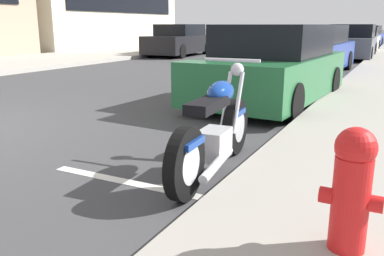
# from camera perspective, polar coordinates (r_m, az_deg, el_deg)

# --- Properties ---
(sidewalk_far_curb) EXTENTS (120.00, 5.00, 0.14)m
(sidewalk_far_curb) POSITION_cam_1_polar(r_m,az_deg,el_deg) (19.86, -14.03, 9.87)
(sidewalk_far_curb) COLOR #ADA89E
(sidewalk_far_curb) RESTS_ON ground
(parking_stall_stripe) EXTENTS (0.12, 2.20, 0.01)m
(parking_stall_stripe) POSITION_cam_1_polar(r_m,az_deg,el_deg) (3.86, -6.28, -8.13)
(parking_stall_stripe) COLOR silver
(parking_stall_stripe) RESTS_ON ground
(parked_motorcycle) EXTENTS (2.06, 0.62, 1.12)m
(parked_motorcycle) POSITION_cam_1_polar(r_m,az_deg,el_deg) (4.07, 3.29, -0.50)
(parked_motorcycle) COLOR black
(parked_motorcycle) RESTS_ON ground
(parked_car_at_intersection) EXTENTS (4.24, 2.12, 1.48)m
(parked_car_at_intersection) POSITION_cam_1_polar(r_m,az_deg,el_deg) (7.95, 11.19, 8.48)
(parked_car_at_intersection) COLOR #236638
(parked_car_at_intersection) RESTS_ON ground
(parked_car_second_in_row) EXTENTS (4.36, 1.97, 1.47)m
(parked_car_second_in_row) POSITION_cam_1_polar(r_m,az_deg,el_deg) (13.40, 16.75, 10.42)
(parked_car_second_in_row) COLOR navy
(parked_car_second_in_row) RESTS_ON ground
(parked_car_far_down_curb) EXTENTS (4.66, 1.94, 1.49)m
(parked_car_far_down_curb) POSITION_cam_1_polar(r_m,az_deg,el_deg) (19.66, 21.60, 11.14)
(parked_car_far_down_curb) COLOR #4C515B
(parked_car_far_down_curb) RESTS_ON ground
(parked_car_near_corner) EXTENTS (4.12, 1.80, 1.35)m
(parked_car_near_corner) POSITION_cam_1_polar(r_m,az_deg,el_deg) (24.70, 22.69, 11.32)
(parked_car_near_corner) COLOR silver
(parked_car_near_corner) RESTS_ON ground
(parked_car_mid_block) EXTENTS (4.74, 2.00, 1.43)m
(parked_car_mid_block) POSITION_cam_1_polar(r_m,az_deg,el_deg) (30.21, 23.29, 11.67)
(parked_car_mid_block) COLOR navy
(parked_car_mid_block) RESTS_ON ground
(car_opposite_curb) EXTENTS (4.58, 2.08, 1.49)m
(car_opposite_curb) POSITION_cam_1_polar(r_m,az_deg,el_deg) (20.16, -1.82, 12.16)
(car_opposite_curb) COLOR black
(car_opposite_curb) RESTS_ON ground
(fire_hydrant) EXTENTS (0.24, 0.36, 0.77)m
(fire_hydrant) POSITION_cam_1_polar(r_m,az_deg,el_deg) (2.59, 21.56, -7.66)
(fire_hydrant) COLOR red
(fire_hydrant) RESTS_ON sidewalk_near_curb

